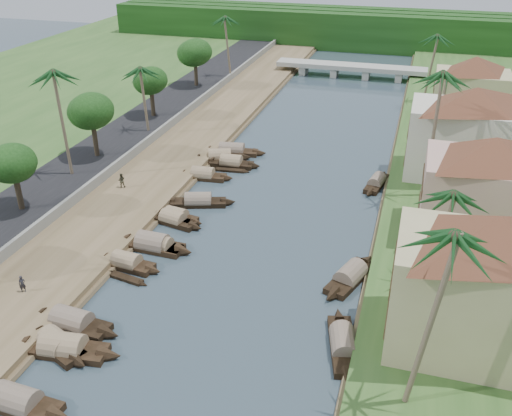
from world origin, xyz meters
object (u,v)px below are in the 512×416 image
(sampan_0, at_px, (17,402))
(person_near, at_px, (22,284))
(sampan_1, at_px, (57,344))
(building_near, at_px, (487,283))
(bridge, at_px, (351,68))

(sampan_0, xyz_separation_m, person_near, (-6.60, 9.84, 1.12))
(person_near, bearing_deg, sampan_0, -87.27)
(sampan_1, xyz_separation_m, person_near, (-5.89, 4.40, 1.12))
(building_near, relative_size, sampan_0, 1.73)
(building_near, relative_size, sampan_1, 2.09)
(bridge, height_order, sampan_1, bridge)
(sampan_1, bearing_deg, sampan_0, -59.06)
(bridge, bearing_deg, sampan_1, -96.73)
(building_near, height_order, sampan_0, building_near)
(sampan_0, bearing_deg, building_near, 28.12)
(sampan_0, bearing_deg, sampan_1, 100.58)
(sampan_1, bearing_deg, person_near, 166.74)
(bridge, relative_size, person_near, 19.08)
(sampan_0, bearing_deg, person_near, 127.01)
(bridge, xyz_separation_m, sampan_0, (-8.92, -86.99, -1.31))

